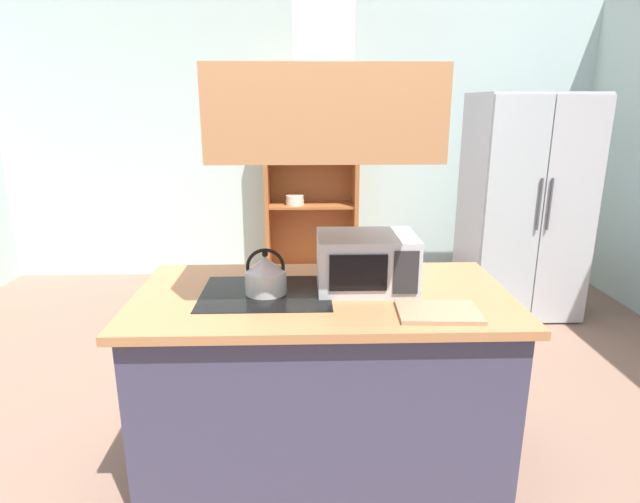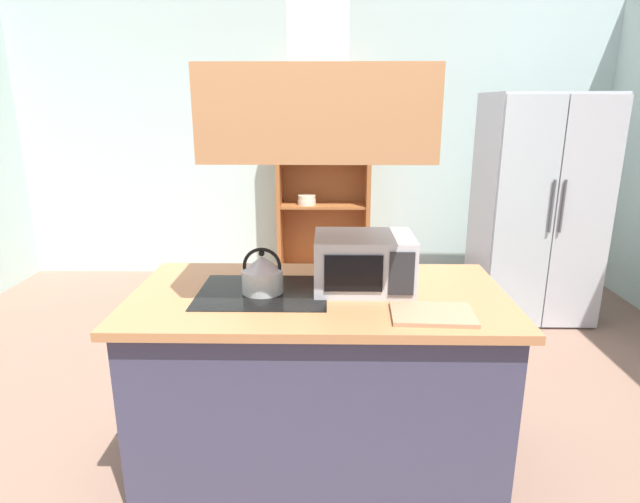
{
  "view_description": "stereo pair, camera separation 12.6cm",
  "coord_description": "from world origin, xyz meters",
  "px_view_note": "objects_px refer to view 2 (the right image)",
  "views": [
    {
      "loc": [
        0.06,
        -2.37,
        1.75
      ],
      "look_at": [
        0.15,
        0.25,
        1.0
      ],
      "focal_mm": 29.14,
      "sensor_mm": 36.0,
      "label": 1
    },
    {
      "loc": [
        0.19,
        -2.37,
        1.75
      ],
      "look_at": [
        0.15,
        0.25,
        1.0
      ],
      "focal_mm": 29.14,
      "sensor_mm": 36.0,
      "label": 2
    }
  ],
  "objects_px": {
    "dish_cabinet": "(323,195)",
    "kettle": "(262,274)",
    "microwave": "(364,262)",
    "cutting_board": "(432,314)",
    "refrigerator": "(536,208)"
  },
  "relations": [
    {
      "from": "dish_cabinet",
      "to": "kettle",
      "type": "relative_size",
      "value": 9.04
    },
    {
      "from": "refrigerator",
      "to": "microwave",
      "type": "relative_size",
      "value": 3.99
    },
    {
      "from": "refrigerator",
      "to": "kettle",
      "type": "xyz_separation_m",
      "value": [
        -2.02,
        -1.97,
        0.07
      ]
    },
    {
      "from": "kettle",
      "to": "cutting_board",
      "type": "bearing_deg",
      "value": -20.06
    },
    {
      "from": "kettle",
      "to": "microwave",
      "type": "xyz_separation_m",
      "value": [
        0.47,
        0.07,
        0.04
      ]
    },
    {
      "from": "refrigerator",
      "to": "dish_cabinet",
      "type": "bearing_deg",
      "value": 152.74
    },
    {
      "from": "microwave",
      "to": "kettle",
      "type": "bearing_deg",
      "value": -172.07
    },
    {
      "from": "cutting_board",
      "to": "microwave",
      "type": "bearing_deg",
      "value": 128.47
    },
    {
      "from": "kettle",
      "to": "microwave",
      "type": "relative_size",
      "value": 0.47
    },
    {
      "from": "refrigerator",
      "to": "dish_cabinet",
      "type": "height_order",
      "value": "dish_cabinet"
    },
    {
      "from": "dish_cabinet",
      "to": "kettle",
      "type": "distance_m",
      "value": 2.89
    },
    {
      "from": "kettle",
      "to": "refrigerator",
      "type": "bearing_deg",
      "value": 44.29
    },
    {
      "from": "dish_cabinet",
      "to": "microwave",
      "type": "bearing_deg",
      "value": -85.51
    },
    {
      "from": "cutting_board",
      "to": "dish_cabinet",
      "type": "bearing_deg",
      "value": 98.79
    },
    {
      "from": "cutting_board",
      "to": "microwave",
      "type": "height_order",
      "value": "microwave"
    }
  ]
}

